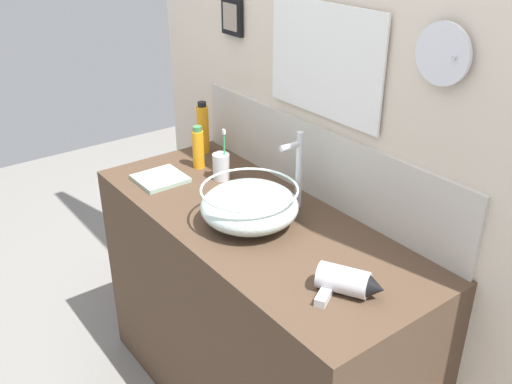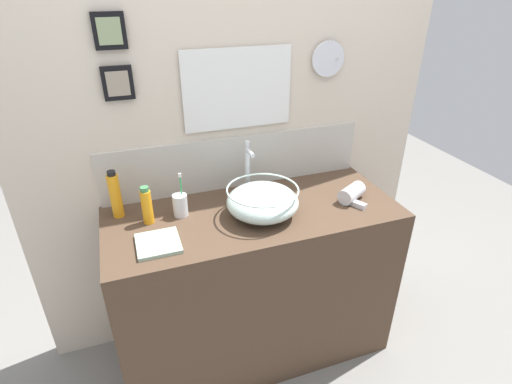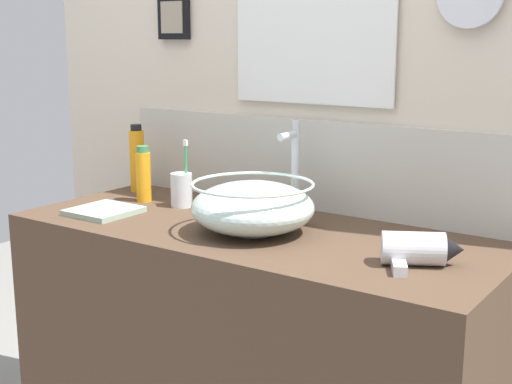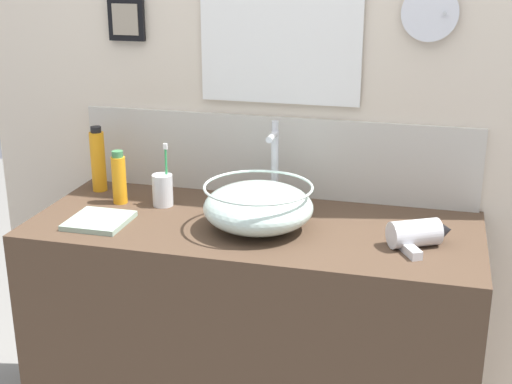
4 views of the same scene
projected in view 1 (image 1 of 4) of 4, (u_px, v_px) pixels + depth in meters
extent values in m
cube|color=#4C3828|center=(255.00, 318.00, 2.12)|extent=(1.34, 0.56, 0.86)
cube|color=beige|center=(328.00, 88.00, 1.91)|extent=(2.06, 0.06, 2.51)
cube|color=beige|center=(316.00, 162.00, 2.01)|extent=(1.32, 0.02, 0.27)
cube|color=white|center=(325.00, 61.00, 1.83)|extent=(0.45, 0.01, 0.30)
cube|color=white|center=(323.00, 61.00, 1.83)|extent=(0.51, 0.01, 0.36)
cylinder|color=silver|center=(443.00, 54.00, 1.46)|extent=(0.17, 0.01, 0.17)
cylinder|color=silver|center=(460.00, 56.00, 1.44)|extent=(0.01, 0.06, 0.01)
cube|color=black|center=(232.00, 17.00, 2.17)|extent=(0.12, 0.02, 0.14)
cube|color=gray|center=(230.00, 17.00, 2.16)|extent=(0.09, 0.01, 0.10)
ellipsoid|color=silver|center=(250.00, 206.00, 1.85)|extent=(0.32, 0.32, 0.13)
torus|color=silver|center=(249.00, 189.00, 1.83)|extent=(0.32, 0.32, 0.01)
torus|color=#B2B7BC|center=(250.00, 223.00, 1.88)|extent=(0.12, 0.12, 0.01)
cylinder|color=silver|center=(299.00, 174.00, 1.94)|extent=(0.02, 0.02, 0.25)
cylinder|color=silver|center=(291.00, 146.00, 1.87)|extent=(0.02, 0.08, 0.02)
cylinder|color=silver|center=(300.00, 136.00, 1.88)|extent=(0.02, 0.02, 0.03)
cylinder|color=silver|center=(343.00, 280.00, 1.54)|extent=(0.16, 0.13, 0.08)
cone|color=black|center=(376.00, 288.00, 1.51)|extent=(0.07, 0.08, 0.06)
cube|color=silver|center=(325.00, 295.00, 1.52)|extent=(0.07, 0.09, 0.02)
cylinder|color=silver|center=(221.00, 166.00, 2.17)|extent=(0.07, 0.07, 0.10)
cylinder|color=green|center=(225.00, 156.00, 2.15)|extent=(0.01, 0.01, 0.18)
cube|color=white|center=(224.00, 132.00, 2.10)|extent=(0.01, 0.01, 0.02)
cylinder|color=orange|center=(198.00, 150.00, 2.26)|extent=(0.05, 0.05, 0.15)
cylinder|color=#3F7F4C|center=(197.00, 129.00, 2.22)|extent=(0.04, 0.04, 0.02)
cylinder|color=orange|center=(203.00, 130.00, 2.38)|extent=(0.05, 0.05, 0.20)
cylinder|color=black|center=(202.00, 104.00, 2.33)|extent=(0.04, 0.04, 0.02)
cube|color=#99B29E|center=(160.00, 179.00, 2.18)|extent=(0.17, 0.18, 0.02)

